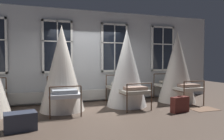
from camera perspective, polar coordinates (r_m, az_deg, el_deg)
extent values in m
plane|color=#4C3D33|center=(6.64, -4.03, -10.29)|extent=(19.28, 19.28, 0.00)
cube|color=silver|center=(7.78, -6.68, 3.60)|extent=(10.30, 0.10, 3.23)
cube|color=silver|center=(7.55, -26.07, 5.78)|extent=(0.07, 0.06, 1.77)
cube|color=black|center=(7.53, -14.12, 5.98)|extent=(1.01, 0.02, 1.77)
cube|color=silver|center=(7.53, -14.05, -0.50)|extent=(1.01, 0.06, 0.07)
cube|color=silver|center=(7.63, -14.20, 12.38)|extent=(1.01, 0.06, 0.07)
cube|color=silver|center=(7.50, -17.73, 5.95)|extent=(0.07, 0.06, 1.77)
cube|color=silver|center=(7.59, -10.56, 5.99)|extent=(0.07, 0.06, 1.77)
cube|color=silver|center=(7.53, -14.12, 5.98)|extent=(0.04, 0.06, 1.77)
cube|color=silver|center=(7.54, -14.14, 7.33)|extent=(1.01, 0.06, 0.04)
cube|color=black|center=(7.97, 0.67, 5.88)|extent=(1.01, 0.02, 1.77)
cube|color=silver|center=(7.97, 0.67, -0.24)|extent=(1.01, 0.06, 0.07)
cube|color=silver|center=(8.06, 0.67, 11.93)|extent=(1.01, 0.06, 0.07)
cube|color=silver|center=(7.82, -2.60, 5.93)|extent=(0.07, 0.06, 1.77)
cube|color=silver|center=(8.14, 3.81, 5.81)|extent=(0.07, 0.06, 1.77)
cube|color=silver|center=(7.97, 0.67, 5.88)|extent=(0.04, 0.06, 1.77)
cube|color=silver|center=(7.98, 0.67, 7.15)|extent=(1.01, 0.06, 0.04)
cube|color=black|center=(8.87, 13.18, 5.49)|extent=(1.01, 0.02, 1.77)
cube|color=silver|center=(8.87, 13.12, -0.01)|extent=(1.01, 0.06, 0.07)
cube|color=silver|center=(8.95, 13.24, 10.93)|extent=(1.01, 0.06, 0.07)
cube|color=silver|center=(8.63, 10.52, 5.59)|extent=(0.07, 0.06, 1.77)
cube|color=silver|center=(9.13, 15.69, 5.38)|extent=(0.07, 0.06, 1.77)
cube|color=silver|center=(8.87, 13.18, 5.49)|extent=(0.04, 0.06, 1.77)
cube|color=silver|center=(8.88, 13.19, 6.63)|extent=(1.01, 0.06, 0.04)
cube|color=silver|center=(7.75, -6.41, -6.52)|extent=(6.70, 0.10, 0.36)
cylinder|color=#4C3323|center=(7.47, -26.04, -5.43)|extent=(0.04, 0.04, 0.94)
cylinder|color=#4C3323|center=(6.60, -27.19, -6.39)|extent=(0.09, 1.78, 0.03)
cylinder|color=#4C3323|center=(7.45, -16.64, -5.29)|extent=(0.04, 0.04, 0.94)
cylinder|color=#4C3323|center=(7.51, -10.58, -5.16)|extent=(0.04, 0.04, 0.94)
cylinder|color=#4C3323|center=(5.70, -16.05, -8.39)|extent=(0.04, 0.04, 0.81)
cylinder|color=#4C3323|center=(5.79, -8.14, -8.15)|extent=(0.04, 0.04, 0.81)
cylinder|color=#4C3323|center=(6.57, -16.39, -6.25)|extent=(0.05, 1.78, 0.03)
cylinder|color=#4C3323|center=(6.64, -9.53, -6.08)|extent=(0.05, 1.78, 0.03)
cylinder|color=#4C3323|center=(7.42, -13.64, -1.64)|extent=(0.79, 0.04, 0.03)
cylinder|color=#4C3323|center=(5.67, -12.10, -4.27)|extent=(0.79, 0.04, 0.03)
cube|color=silver|center=(6.58, -12.94, -5.71)|extent=(0.83, 1.81, 0.11)
ellipsoid|color=#B7B2A3|center=(7.21, -13.45, -4.00)|extent=(0.61, 0.41, 0.14)
cube|color=#8C939E|center=(5.95, -12.37, -5.60)|extent=(0.66, 0.37, 0.10)
cone|color=silver|center=(6.52, -13.01, 0.50)|extent=(1.31, 1.31, 2.50)
cylinder|color=#4C3323|center=(7.77, -1.52, -4.85)|extent=(0.04, 0.04, 0.94)
cylinder|color=#4C3323|center=(8.06, 3.81, -4.58)|extent=(0.04, 0.04, 0.94)
cylinder|color=#4C3323|center=(6.15, 3.95, -7.49)|extent=(0.04, 0.04, 0.81)
cylinder|color=#4C3323|center=(6.51, 10.33, -6.95)|extent=(0.04, 0.04, 0.81)
cylinder|color=#4C3323|center=(6.94, 0.89, -5.65)|extent=(0.08, 1.78, 0.03)
cylinder|color=#4C3323|center=(7.27, 6.72, -5.30)|extent=(0.08, 1.78, 0.03)
cylinder|color=#4C3323|center=(7.86, 1.19, -1.32)|extent=(0.79, 0.05, 0.03)
cylinder|color=#4C3323|center=(6.26, 7.26, -3.57)|extent=(0.79, 0.05, 0.03)
cube|color=#B7B2A3|center=(7.09, 3.87, -5.05)|extent=(0.85, 1.82, 0.11)
ellipsoid|color=silver|center=(7.67, 1.86, -3.53)|extent=(0.62, 0.41, 0.14)
cube|color=gray|center=(6.51, 6.18, -4.83)|extent=(0.66, 0.38, 0.10)
cone|color=white|center=(7.03, 3.89, 0.63)|extent=(1.31, 1.31, 2.48)
cylinder|color=#4C3323|center=(8.61, 10.97, -4.15)|extent=(0.04, 0.04, 0.94)
cylinder|color=#4C3323|center=(9.05, 15.26, -3.87)|extent=(0.04, 0.04, 0.94)
cylinder|color=#4C3323|center=(7.18, 18.40, -6.15)|extent=(0.04, 0.04, 0.81)
cylinder|color=#4C3323|center=(7.69, 23.02, -5.64)|extent=(0.04, 0.04, 0.81)
cylinder|color=#4C3323|center=(7.87, 14.34, -4.75)|extent=(0.07, 1.78, 0.03)
cylinder|color=#4C3323|center=(8.34, 18.82, -4.39)|extent=(0.07, 1.78, 0.03)
cylinder|color=#4C3323|center=(8.78, 13.20, -0.97)|extent=(0.79, 0.05, 0.03)
cylinder|color=#4C3323|center=(7.38, 20.85, -2.78)|extent=(0.79, 0.05, 0.03)
cube|color=silver|center=(8.09, 16.65, -4.19)|extent=(0.85, 1.81, 0.11)
ellipsoid|color=beige|center=(8.60, 14.06, -2.92)|extent=(0.62, 0.41, 0.14)
cube|color=gray|center=(7.59, 19.53, -3.89)|extent=(0.66, 0.37, 0.10)
cone|color=silver|center=(8.04, 16.72, 0.81)|extent=(1.31, 1.31, 2.48)
cube|color=brown|center=(7.18, 23.01, -9.46)|extent=(0.81, 0.58, 0.01)
cube|color=#5B231E|center=(6.53, 17.42, -8.65)|extent=(0.59, 0.30, 0.44)
cube|color=tan|center=(6.60, 16.74, -8.51)|extent=(0.50, 0.10, 0.03)
torus|color=#5B231E|center=(6.49, 17.45, -6.61)|extent=(0.17, 0.17, 0.02)
cube|color=#2D3342|center=(5.08, -22.97, -12.34)|extent=(0.70, 0.50, 0.38)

